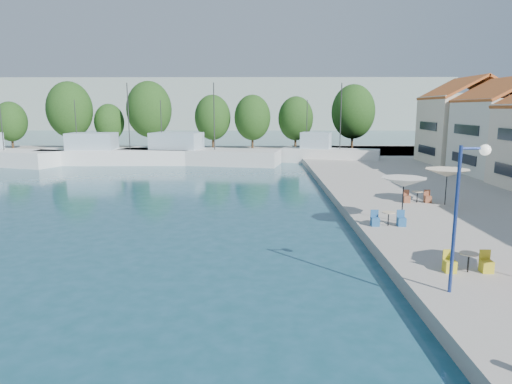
{
  "coord_description": "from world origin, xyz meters",
  "views": [
    {
      "loc": [
        0.73,
        -1.14,
        6.77
      ],
      "look_at": [
        0.46,
        26.0,
        1.78
      ],
      "focal_mm": 32.0,
      "sensor_mm": 36.0,
      "label": 1
    }
  ],
  "objects_px": {
    "umbrella_white": "(404,182)",
    "umbrella_cream": "(447,173)",
    "trawler_04": "(327,154)",
    "trawler_02": "(112,155)",
    "trawler_03": "(196,155)",
    "street_lamp": "(467,192)"
  },
  "relations": [
    {
      "from": "trawler_04",
      "to": "umbrella_white",
      "type": "distance_m",
      "value": 32.75
    },
    {
      "from": "trawler_04",
      "to": "trawler_03",
      "type": "bearing_deg",
      "value": -159.85
    },
    {
      "from": "trawler_04",
      "to": "trawler_02",
      "type": "bearing_deg",
      "value": -160.54
    },
    {
      "from": "umbrella_white",
      "to": "umbrella_cream",
      "type": "xyz_separation_m",
      "value": [
        4.23,
        4.65,
        -0.14
      ]
    },
    {
      "from": "umbrella_white",
      "to": "umbrella_cream",
      "type": "bearing_deg",
      "value": 47.71
    },
    {
      "from": "umbrella_white",
      "to": "street_lamp",
      "type": "relative_size",
      "value": 0.5
    },
    {
      "from": "trawler_03",
      "to": "trawler_04",
      "type": "bearing_deg",
      "value": 14.74
    },
    {
      "from": "trawler_03",
      "to": "street_lamp",
      "type": "distance_m",
      "value": 44.17
    },
    {
      "from": "trawler_02",
      "to": "street_lamp",
      "type": "distance_m",
      "value": 48.42
    },
    {
      "from": "trawler_02",
      "to": "umbrella_cream",
      "type": "distance_m",
      "value": 40.62
    },
    {
      "from": "trawler_03",
      "to": "trawler_02",
      "type": "bearing_deg",
      "value": -167.04
    },
    {
      "from": "trawler_02",
      "to": "street_lamp",
      "type": "relative_size",
      "value": 3.68
    },
    {
      "from": "trawler_04",
      "to": "street_lamp",
      "type": "relative_size",
      "value": 2.47
    },
    {
      "from": "trawler_02",
      "to": "trawler_03",
      "type": "distance_m",
      "value": 10.37
    },
    {
      "from": "umbrella_white",
      "to": "umbrella_cream",
      "type": "height_order",
      "value": "umbrella_white"
    },
    {
      "from": "trawler_02",
      "to": "umbrella_white",
      "type": "bearing_deg",
      "value": -51.65
    },
    {
      "from": "trawler_03",
      "to": "street_lamp",
      "type": "height_order",
      "value": "trawler_03"
    },
    {
      "from": "trawler_02",
      "to": "umbrella_white",
      "type": "xyz_separation_m",
      "value": [
        26.2,
        -31.5,
        1.76
      ]
    },
    {
      "from": "umbrella_cream",
      "to": "umbrella_white",
      "type": "bearing_deg",
      "value": -132.29
    },
    {
      "from": "trawler_03",
      "to": "umbrella_white",
      "type": "bearing_deg",
      "value": -51.99
    },
    {
      "from": "umbrella_white",
      "to": "umbrella_cream",
      "type": "distance_m",
      "value": 6.28
    },
    {
      "from": "trawler_04",
      "to": "umbrella_cream",
      "type": "xyz_separation_m",
      "value": [
        3.61,
        -28.05,
        1.61
      ]
    }
  ]
}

